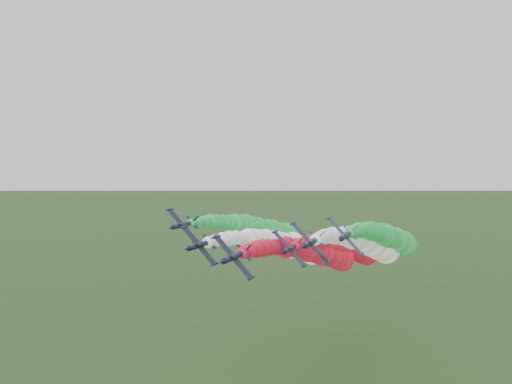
# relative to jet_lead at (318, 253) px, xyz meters

# --- Properties ---
(jet_lead) EXTENTS (14.29, 76.51, 19.88)m
(jet_lead) POSITION_rel_jet_lead_xyz_m (0.00, 0.00, 0.00)
(jet_lead) COLOR black
(jet_lead) RESTS_ON ground
(jet_inner_left) EXTENTS (14.77, 76.98, 20.36)m
(jet_inner_left) POSITION_rel_jet_lead_xyz_m (-10.62, 7.91, 0.19)
(jet_inner_left) COLOR black
(jet_inner_left) RESTS_ON ground
(jet_inner_right) EXTENTS (14.70, 76.91, 20.29)m
(jet_inner_right) POSITION_rel_jet_lead_xyz_m (12.50, 11.10, 1.62)
(jet_inner_right) COLOR black
(jet_inner_right) RESTS_ON ground
(jet_outer_left) EXTENTS (14.38, 76.60, 19.97)m
(jet_outer_left) POSITION_rel_jet_lead_xyz_m (-21.54, 19.91, 2.48)
(jet_outer_left) COLOR black
(jet_outer_left) RESTS_ON ground
(jet_outer_right) EXTENTS (14.23, 76.45, 19.82)m
(jet_outer_right) POSITION_rel_jet_lead_xyz_m (17.28, 19.43, 2.21)
(jet_outer_right) COLOR black
(jet_outer_right) RESTS_ON ground
(jet_trail) EXTENTS (14.54, 76.75, 20.13)m
(jet_trail) POSITION_rel_jet_lead_xyz_m (4.20, 22.62, -1.89)
(jet_trail) COLOR black
(jet_trail) RESTS_ON ground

